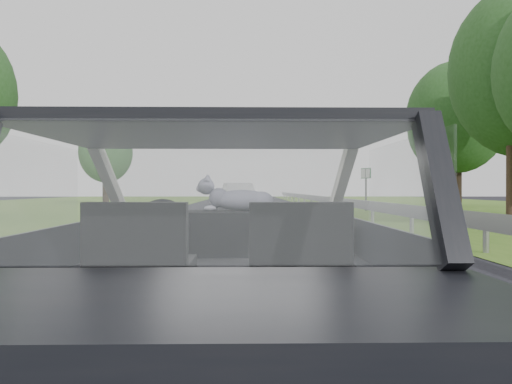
{
  "coord_description": "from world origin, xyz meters",
  "views": [
    {
      "loc": [
        0.14,
        -2.82,
        1.16
      ],
      "look_at": [
        0.2,
        0.51,
        1.13
      ],
      "focal_mm": 35.0,
      "sensor_mm": 36.0,
      "label": 1
    }
  ],
  "objects_px": {
    "other_car": "(239,196)",
    "highway_sign": "(366,190)",
    "utility_pole": "(511,104)",
    "subject_car": "(222,265)",
    "cat": "(242,199)"
  },
  "relations": [
    {
      "from": "cat",
      "to": "subject_car",
      "type": "bearing_deg",
      "value": -92.52
    },
    {
      "from": "subject_car",
      "to": "highway_sign",
      "type": "xyz_separation_m",
      "value": [
        6.28,
        22.68,
        0.38
      ]
    },
    {
      "from": "other_car",
      "to": "utility_pole",
      "type": "xyz_separation_m",
      "value": [
        9.0,
        -12.81,
        3.15
      ]
    },
    {
      "from": "cat",
      "to": "utility_pole",
      "type": "bearing_deg",
      "value": 62.27
    },
    {
      "from": "subject_car",
      "to": "other_car",
      "type": "distance_m",
      "value": 25.98
    },
    {
      "from": "highway_sign",
      "to": "utility_pole",
      "type": "distance_m",
      "value": 10.21
    },
    {
      "from": "utility_pole",
      "to": "subject_car",
      "type": "bearing_deg",
      "value": -123.41
    },
    {
      "from": "other_car",
      "to": "cat",
      "type": "bearing_deg",
      "value": -97.68
    },
    {
      "from": "subject_car",
      "to": "cat",
      "type": "relative_size",
      "value": 7.05
    },
    {
      "from": "cat",
      "to": "utility_pole",
      "type": "height_order",
      "value": "utility_pole"
    },
    {
      "from": "other_car",
      "to": "highway_sign",
      "type": "distance_m",
      "value": 7.38
    },
    {
      "from": "cat",
      "to": "utility_pole",
      "type": "relative_size",
      "value": 0.07
    },
    {
      "from": "other_car",
      "to": "highway_sign",
      "type": "bearing_deg",
      "value": -35.19
    },
    {
      "from": "cat",
      "to": "other_car",
      "type": "relative_size",
      "value": 0.13
    },
    {
      "from": "utility_pole",
      "to": "cat",
      "type": "bearing_deg",
      "value": -124.45
    }
  ]
}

